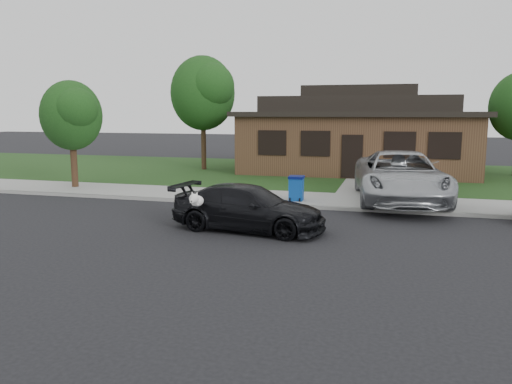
# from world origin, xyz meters

# --- Properties ---
(ground) EXTENTS (120.00, 120.00, 0.00)m
(ground) POSITION_xyz_m (0.00, 0.00, 0.00)
(ground) COLOR black
(ground) RESTS_ON ground
(sidewalk) EXTENTS (60.00, 3.00, 0.12)m
(sidewalk) POSITION_xyz_m (0.00, 5.00, 0.06)
(sidewalk) COLOR gray
(sidewalk) RESTS_ON ground
(curb) EXTENTS (60.00, 0.12, 0.12)m
(curb) POSITION_xyz_m (0.00, 3.50, 0.06)
(curb) COLOR gray
(curb) RESTS_ON ground
(lawn) EXTENTS (60.00, 13.00, 0.13)m
(lawn) POSITION_xyz_m (0.00, 13.00, 0.07)
(lawn) COLOR #193814
(lawn) RESTS_ON ground
(driveway) EXTENTS (4.50, 13.00, 0.14)m
(driveway) POSITION_xyz_m (6.00, 10.00, 0.07)
(driveway) COLOR gray
(driveway) RESTS_ON ground
(sedan) EXTENTS (4.65, 2.44, 1.30)m
(sedan) POSITION_xyz_m (1.99, -0.12, 0.65)
(sedan) COLOR black
(sedan) RESTS_ON ground
(minivan) EXTENTS (3.76, 6.81, 1.81)m
(minivan) POSITION_xyz_m (6.21, 5.21, 1.04)
(minivan) COLOR #ADB0B4
(minivan) RESTS_ON driveway
(recycling_bin) EXTENTS (0.56, 0.60, 0.91)m
(recycling_bin) POSITION_xyz_m (2.53, 4.40, 0.58)
(recycling_bin) COLOR #0D3F92
(recycling_bin) RESTS_ON sidewalk
(house) EXTENTS (12.60, 8.60, 4.65)m
(house) POSITION_xyz_m (4.00, 15.00, 2.13)
(house) COLOR #422B1C
(house) RESTS_ON ground
(tree_0) EXTENTS (3.78, 3.60, 6.34)m
(tree_0) POSITION_xyz_m (-4.34, 12.88, 4.48)
(tree_0) COLOR #332114
(tree_0) RESTS_ON ground
(tree_2) EXTENTS (2.73, 2.60, 4.59)m
(tree_2) POSITION_xyz_m (-7.38, 5.11, 3.27)
(tree_2) COLOR #332114
(tree_2) RESTS_ON ground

